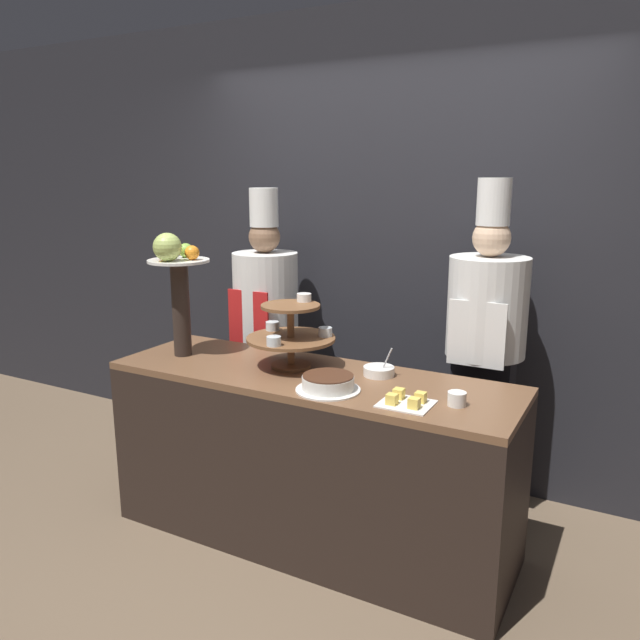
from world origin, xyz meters
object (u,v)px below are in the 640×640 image
object	(u,v)px
serving_bowl_far	(379,371)
chef_left	(266,321)
chef_center_left	(485,343)
cake_round	(328,383)
fruit_pedestal	(176,276)
cake_square_tray	(406,401)
tiered_stand	(291,332)
cup_white	(457,399)

from	to	relation	value
serving_bowl_far	chef_left	distance (m)	1.09
serving_bowl_far	chef_center_left	bearing A→B (deg)	51.79
cake_round	serving_bowl_far	bearing A→B (deg)	69.45
fruit_pedestal	chef_center_left	bearing A→B (deg)	25.15
cake_square_tray	cake_round	bearing A→B (deg)	-179.64
tiered_stand	cup_white	xyz separation A→B (m)	(0.89, -0.14, -0.15)
serving_bowl_far	cake_square_tray	bearing A→B (deg)	-50.11
tiered_stand	chef_center_left	size ratio (longest dim) A/B	0.25
fruit_pedestal	serving_bowl_far	distance (m)	1.16
cup_white	chef_left	world-z (taller)	chef_left
tiered_stand	serving_bowl_far	world-z (taller)	tiered_stand
serving_bowl_far	chef_left	xyz separation A→B (m)	(-0.97, 0.49, 0.04)
tiered_stand	fruit_pedestal	xyz separation A→B (m)	(-0.62, -0.11, 0.25)
cup_white	serving_bowl_far	bearing A→B (deg)	154.12
tiered_stand	chef_left	xyz separation A→B (m)	(-0.53, 0.57, -0.12)
cake_round	serving_bowl_far	world-z (taller)	serving_bowl_far
cake_square_tray	fruit_pedestal	bearing A→B (deg)	175.15
cake_round	chef_center_left	distance (m)	0.94
tiered_stand	serving_bowl_far	size ratio (longest dim) A/B	2.98
cake_square_tray	serving_bowl_far	size ratio (longest dim) A/B	1.46
fruit_pedestal	chef_left	world-z (taller)	chef_left
chef_left	serving_bowl_far	bearing A→B (deg)	-26.77
fruit_pedestal	cake_square_tray	distance (m)	1.39
cup_white	chef_center_left	size ratio (longest dim) A/B	0.04
tiered_stand	cup_white	world-z (taller)	tiered_stand
tiered_stand	cake_round	bearing A→B (deg)	-34.93
chef_left	chef_center_left	size ratio (longest dim) A/B	0.97
cake_round	cake_square_tray	size ratio (longest dim) A/B	1.34
chef_center_left	cake_square_tray	bearing A→B (deg)	-99.25
chef_center_left	fruit_pedestal	bearing A→B (deg)	-154.85
tiered_stand	fruit_pedestal	distance (m)	0.68
tiered_stand	fruit_pedestal	size ratio (longest dim) A/B	0.67
cake_square_tray	serving_bowl_far	distance (m)	0.40
cup_white	serving_bowl_far	distance (m)	0.50
cup_white	cake_square_tray	distance (m)	0.21
chef_center_left	tiered_stand	bearing A→B (deg)	-145.58
chef_left	chef_center_left	world-z (taller)	chef_center_left
cake_round	chef_left	xyz separation A→B (m)	(-0.85, 0.80, 0.03)
fruit_pedestal	cake_round	size ratio (longest dim) A/B	2.25
cake_round	serving_bowl_far	xyz separation A→B (m)	(0.12, 0.31, -0.01)
serving_bowl_far	chef_center_left	world-z (taller)	chef_center_left
fruit_pedestal	cup_white	size ratio (longest dim) A/B	8.44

